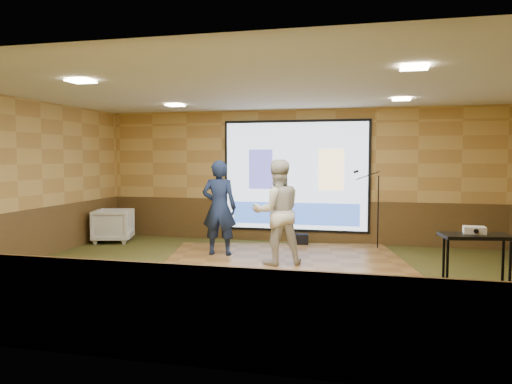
% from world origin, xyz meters
% --- Properties ---
extents(ground, '(9.00, 9.00, 0.00)m').
position_xyz_m(ground, '(0.00, 0.00, 0.00)').
color(ground, '#2E3D1B').
rests_on(ground, ground).
extents(room_shell, '(9.04, 7.04, 3.02)m').
position_xyz_m(room_shell, '(0.00, 0.00, 2.09)').
color(room_shell, tan).
rests_on(room_shell, ground).
extents(wainscot_back, '(9.00, 0.04, 0.95)m').
position_xyz_m(wainscot_back, '(0.00, 3.48, 0.47)').
color(wainscot_back, '#483418').
rests_on(wainscot_back, ground).
extents(wainscot_front, '(9.00, 0.04, 0.95)m').
position_xyz_m(wainscot_front, '(0.00, -3.48, 0.47)').
color(wainscot_front, '#483418').
rests_on(wainscot_front, ground).
extents(wainscot_left, '(0.04, 7.00, 0.95)m').
position_xyz_m(wainscot_left, '(-4.48, 0.00, 0.47)').
color(wainscot_left, '#483418').
rests_on(wainscot_left, ground).
extents(projector_screen, '(3.32, 0.06, 2.52)m').
position_xyz_m(projector_screen, '(0.00, 3.44, 1.47)').
color(projector_screen, black).
rests_on(projector_screen, room_shell).
extents(downlight_nw, '(0.32, 0.32, 0.02)m').
position_xyz_m(downlight_nw, '(-2.20, 1.80, 2.97)').
color(downlight_nw, beige).
rests_on(downlight_nw, room_shell).
extents(downlight_ne, '(0.32, 0.32, 0.02)m').
position_xyz_m(downlight_ne, '(2.20, 1.80, 2.97)').
color(downlight_ne, beige).
rests_on(downlight_ne, room_shell).
extents(downlight_sw, '(0.32, 0.32, 0.02)m').
position_xyz_m(downlight_sw, '(-2.20, -1.50, 2.97)').
color(downlight_sw, beige).
rests_on(downlight_sw, room_shell).
extents(downlight_se, '(0.32, 0.32, 0.02)m').
position_xyz_m(downlight_se, '(2.20, -1.50, 2.97)').
color(downlight_se, beige).
rests_on(downlight_se, room_shell).
extents(dance_floor, '(4.97, 4.17, 0.03)m').
position_xyz_m(dance_floor, '(0.13, 1.40, 0.02)').
color(dance_floor, olive).
rests_on(dance_floor, ground).
extents(player_left, '(0.71, 0.50, 1.84)m').
position_xyz_m(player_left, '(-1.17, 1.45, 0.95)').
color(player_left, '#162245').
rests_on(player_left, dance_floor).
extents(player_right, '(1.12, 1.02, 1.85)m').
position_xyz_m(player_right, '(0.09, 0.91, 0.96)').
color(player_right, beige).
rests_on(player_right, dance_floor).
extents(av_table, '(0.88, 0.46, 0.93)m').
position_xyz_m(av_table, '(3.06, -0.77, 0.64)').
color(av_table, black).
rests_on(av_table, ground).
extents(projector, '(0.28, 0.24, 0.09)m').
position_xyz_m(projector, '(3.05, -0.70, 0.97)').
color(projector, white).
rests_on(projector, av_table).
extents(mic_stand, '(0.65, 0.27, 1.66)m').
position_xyz_m(mic_stand, '(1.77, 2.95, 0.49)').
color(mic_stand, black).
rests_on(mic_stand, ground).
extents(banquet_chair, '(1.03, 1.01, 0.76)m').
position_xyz_m(banquet_chair, '(-4.00, 2.44, 0.38)').
color(banquet_chair, gray).
rests_on(banquet_chair, ground).
extents(duffel_bag, '(0.43, 0.32, 0.25)m').
position_xyz_m(duffel_bag, '(0.15, 3.03, 0.12)').
color(duffel_bag, black).
rests_on(duffel_bag, ground).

